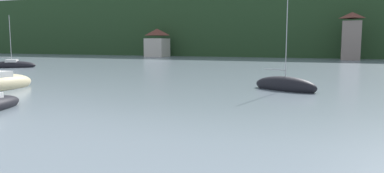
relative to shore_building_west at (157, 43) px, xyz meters
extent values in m
cube|color=#264223|center=(36.36, 28.81, 5.18)|extent=(352.00, 47.34, 17.72)
ellipsoid|color=#38562D|center=(9.90, 40.65, 2.52)|extent=(246.40, 33.14, 45.92)
cube|color=beige|center=(0.00, 0.00, -1.21)|extent=(5.23, 5.71, 4.95)
pyramid|color=brown|center=(0.00, 0.00, 2.96)|extent=(5.49, 6.00, 1.83)
cube|color=gray|center=(48.48, -0.55, 0.66)|extent=(3.94, 4.62, 8.68)
pyramid|color=brown|center=(48.48, -0.55, 6.27)|extent=(4.13, 4.85, 1.38)
ellipsoid|color=black|center=(40.94, -58.96, -3.31)|extent=(6.14, 4.20, 1.66)
cylinder|color=#B7B7BC|center=(40.94, -58.96, 0.94)|extent=(0.07, 0.07, 7.59)
cylinder|color=#ADADB2|center=(39.95, -58.48, -1.94)|extent=(2.00, 1.02, 0.06)
ellipsoid|color=black|center=(-3.45, -46.13, -3.35)|extent=(7.29, 5.85, 1.47)
cylinder|color=#B7B7BC|center=(-3.45, -46.13, 0.84)|extent=(0.09, 0.09, 7.59)
cylinder|color=#ADADB2|center=(-4.62, -46.89, -2.04)|extent=(2.38, 1.58, 0.08)
cube|color=silver|center=(-3.45, -46.13, -2.66)|extent=(2.29, 2.25, 0.57)
camera|label=1|loc=(44.65, -91.73, 0.57)|focal=34.79mm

